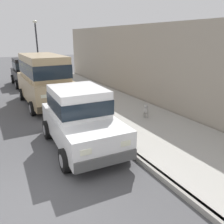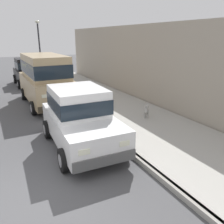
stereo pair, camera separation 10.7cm
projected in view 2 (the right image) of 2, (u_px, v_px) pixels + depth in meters
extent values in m
plane|color=#4C4C4F|center=(22.00, 211.00, 4.67)|extent=(80.00, 80.00, 0.00)
cube|color=gray|center=(150.00, 169.00, 6.05)|extent=(0.16, 64.00, 0.14)
cube|color=#A8A59E|center=(199.00, 153.00, 6.83)|extent=(3.60, 64.00, 0.14)
cube|color=white|center=(81.00, 126.00, 7.20)|extent=(1.85, 3.76, 0.76)
cube|color=white|center=(78.00, 100.00, 7.17)|extent=(1.58, 1.95, 0.80)
cube|color=#19232D|center=(78.00, 102.00, 7.19)|extent=(1.62, 2.00, 0.44)
cube|color=#505050|center=(104.00, 159.00, 5.73)|extent=(1.69, 0.26, 0.28)
cube|color=#505050|center=(67.00, 116.00, 8.82)|extent=(1.69, 0.26, 0.28)
cylinder|color=black|center=(123.00, 147.00, 6.68)|extent=(0.24, 0.65, 0.64)
cylinder|color=#9E9EA3|center=(123.00, 147.00, 6.68)|extent=(0.25, 0.36, 0.35)
cylinder|color=black|center=(64.00, 160.00, 5.98)|extent=(0.24, 0.65, 0.64)
cylinder|color=#9E9EA3|center=(64.00, 160.00, 5.98)|extent=(0.25, 0.36, 0.35)
cylinder|color=black|center=(94.00, 122.00, 8.65)|extent=(0.24, 0.65, 0.64)
cylinder|color=#9E9EA3|center=(94.00, 122.00, 8.65)|extent=(0.25, 0.36, 0.35)
cylinder|color=black|center=(48.00, 129.00, 7.95)|extent=(0.24, 0.65, 0.64)
cylinder|color=#9E9EA3|center=(48.00, 129.00, 7.95)|extent=(0.25, 0.36, 0.35)
cube|color=#EAEACC|center=(124.00, 143.00, 5.81)|extent=(0.28, 0.09, 0.14)
cube|color=#EAEACC|center=(84.00, 152.00, 5.37)|extent=(0.28, 0.09, 0.14)
cube|color=tan|center=(46.00, 88.00, 11.81)|extent=(1.97, 4.83, 1.10)
cube|color=tan|center=(44.00, 66.00, 11.46)|extent=(1.73, 3.83, 1.10)
cube|color=#19232D|center=(44.00, 68.00, 11.49)|extent=(1.77, 3.87, 0.61)
cube|color=#3E3527|center=(60.00, 107.00, 9.97)|extent=(1.86, 0.23, 0.28)
cube|color=#3E3527|center=(38.00, 87.00, 13.90)|extent=(1.86, 0.23, 0.28)
cylinder|color=black|center=(74.00, 103.00, 11.16)|extent=(0.23, 0.64, 0.64)
cylinder|color=#9E9EA3|center=(74.00, 103.00, 11.16)|extent=(0.25, 0.36, 0.35)
cylinder|color=black|center=(34.00, 108.00, 10.31)|extent=(0.23, 0.64, 0.64)
cylinder|color=#9E9EA3|center=(34.00, 108.00, 10.31)|extent=(0.25, 0.36, 0.35)
cylinder|color=black|center=(57.00, 90.00, 13.65)|extent=(0.23, 0.64, 0.64)
cylinder|color=#9E9EA3|center=(57.00, 90.00, 13.65)|extent=(0.25, 0.36, 0.35)
cylinder|color=black|center=(24.00, 94.00, 12.79)|extent=(0.23, 0.64, 0.64)
cylinder|color=#9E9EA3|center=(24.00, 94.00, 12.79)|extent=(0.25, 0.36, 0.35)
cube|color=#EAEACC|center=(72.00, 93.00, 10.03)|extent=(0.28, 0.08, 0.14)
cube|color=#EAEACC|center=(45.00, 96.00, 9.50)|extent=(0.28, 0.08, 0.14)
cube|color=black|center=(29.00, 75.00, 16.68)|extent=(1.77, 3.72, 0.76)
cube|color=black|center=(27.00, 64.00, 16.64)|extent=(1.54, 1.92, 0.80)
cube|color=#19232D|center=(27.00, 65.00, 16.66)|extent=(1.57, 1.96, 0.44)
cube|color=black|center=(34.00, 83.00, 15.25)|extent=(1.69, 0.22, 0.28)
cube|color=black|center=(26.00, 75.00, 18.26)|extent=(1.69, 0.22, 0.28)
cylinder|color=black|center=(45.00, 82.00, 16.22)|extent=(0.23, 0.64, 0.64)
cylinder|color=#9E9EA3|center=(45.00, 82.00, 16.22)|extent=(0.24, 0.36, 0.35)
cylinder|color=black|center=(19.00, 84.00, 15.45)|extent=(0.23, 0.64, 0.64)
cylinder|color=#9E9EA3|center=(19.00, 84.00, 15.45)|extent=(0.24, 0.36, 0.35)
cylinder|color=black|center=(39.00, 77.00, 18.14)|extent=(0.23, 0.64, 0.64)
cylinder|color=#9E9EA3|center=(39.00, 77.00, 18.14)|extent=(0.24, 0.36, 0.35)
cylinder|color=black|center=(15.00, 79.00, 17.37)|extent=(0.23, 0.64, 0.64)
cylinder|color=#9E9EA3|center=(15.00, 79.00, 17.37)|extent=(0.24, 0.36, 0.35)
cube|color=#EAEACC|center=(42.00, 77.00, 15.35)|extent=(0.28, 0.08, 0.14)
cube|color=#EAEACC|center=(25.00, 78.00, 14.87)|extent=(0.28, 0.08, 0.14)
ellipsoid|color=#999691|center=(146.00, 111.00, 9.60)|extent=(0.41, 0.48, 0.20)
cylinder|color=#999691|center=(145.00, 114.00, 9.79)|extent=(0.05, 0.05, 0.18)
cylinder|color=#999691|center=(148.00, 114.00, 9.78)|extent=(0.05, 0.05, 0.18)
cylinder|color=#999691|center=(145.00, 116.00, 9.53)|extent=(0.05, 0.05, 0.18)
cylinder|color=#999691|center=(148.00, 116.00, 9.52)|extent=(0.05, 0.05, 0.18)
sphere|color=#999691|center=(146.00, 107.00, 9.84)|extent=(0.17, 0.17, 0.17)
ellipsoid|color=#54524F|center=(146.00, 107.00, 9.93)|extent=(0.12, 0.13, 0.06)
cone|color=#999691|center=(145.00, 105.00, 9.81)|extent=(0.06, 0.06, 0.07)
cone|color=#999691|center=(148.00, 105.00, 9.80)|extent=(0.06, 0.06, 0.07)
cylinder|color=#999691|center=(147.00, 111.00, 9.33)|extent=(0.10, 0.12, 0.13)
cylinder|color=red|center=(88.00, 108.00, 10.87)|extent=(0.24, 0.24, 0.06)
cylinder|color=red|center=(88.00, 101.00, 10.78)|extent=(0.17, 0.17, 0.55)
sphere|color=red|center=(87.00, 95.00, 10.68)|extent=(0.15, 0.15, 0.15)
cylinder|color=red|center=(85.00, 101.00, 10.72)|extent=(0.10, 0.07, 0.07)
cylinder|color=red|center=(90.00, 101.00, 10.82)|extent=(0.10, 0.07, 0.07)
cylinder|color=#2D2D33|center=(40.00, 51.00, 18.58)|extent=(0.12, 0.12, 4.20)
ellipsoid|color=silver|center=(37.00, 22.00, 17.88)|extent=(0.36, 0.36, 0.20)
cube|color=#9E9384|center=(141.00, 63.00, 12.48)|extent=(0.50, 20.00, 3.97)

